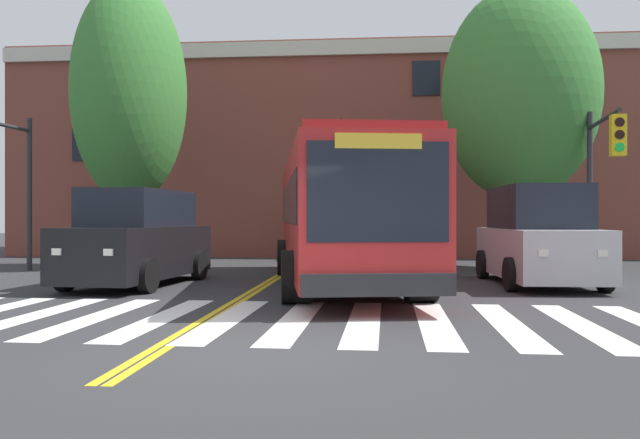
% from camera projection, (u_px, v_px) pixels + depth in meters
% --- Properties ---
extents(ground_plane, '(120.00, 120.00, 0.00)m').
position_uv_depth(ground_plane, '(264.00, 351.00, 7.54)').
color(ground_plane, '#303033').
extents(crosswalk, '(14.69, 4.64, 0.01)m').
position_uv_depth(crosswalk, '(329.00, 321.00, 9.75)').
color(crosswalk, white).
rests_on(crosswalk, ground).
extents(lane_line_yellow_inner, '(0.12, 36.00, 0.01)m').
position_uv_depth(lane_line_yellow_inner, '(302.00, 261.00, 23.87)').
color(lane_line_yellow_inner, gold).
rests_on(lane_line_yellow_inner, ground).
extents(lane_line_yellow_outer, '(0.12, 36.00, 0.01)m').
position_uv_depth(lane_line_yellow_outer, '(306.00, 261.00, 23.86)').
color(lane_line_yellow_outer, gold).
rests_on(lane_line_yellow_outer, ground).
extents(city_bus, '(4.30, 11.51, 3.19)m').
position_uv_depth(city_bus, '(339.00, 213.00, 15.29)').
color(city_bus, '#B22323').
rests_on(city_bus, ground).
extents(car_black_near_lane, '(2.48, 5.07, 2.29)m').
position_uv_depth(car_black_near_lane, '(138.00, 240.00, 15.04)').
color(car_black_near_lane, black).
rests_on(car_black_near_lane, ground).
extents(car_silver_far_lane, '(2.35, 4.99, 2.39)m').
position_uv_depth(car_silver_far_lane, '(537.00, 238.00, 15.16)').
color(car_silver_far_lane, '#B7BABF').
rests_on(car_silver_far_lane, ground).
extents(car_red_behind_bus, '(2.30, 4.42, 1.78)m').
position_uv_depth(car_red_behind_bus, '(333.00, 239.00, 24.51)').
color(car_red_behind_bus, '#AD1E1E').
rests_on(car_red_behind_bus, ground).
extents(traffic_light_near_corner, '(0.58, 3.17, 4.68)m').
position_uv_depth(traffic_light_near_corner, '(602.00, 162.00, 16.59)').
color(traffic_light_near_corner, '#28282D').
rests_on(traffic_light_near_corner, ground).
extents(traffic_light_far_corner, '(0.49, 2.87, 4.73)m').
position_uv_depth(traffic_light_far_corner, '(3.00, 165.00, 18.14)').
color(traffic_light_far_corner, '#28282D').
rests_on(traffic_light_far_corner, ground).
extents(traffic_light_overhead, '(0.66, 3.61, 4.59)m').
position_uv_depth(traffic_light_overhead, '(352.00, 168.00, 18.24)').
color(traffic_light_overhead, '#28282D').
rests_on(traffic_light_overhead, ground).
extents(street_tree_curbside_large, '(6.74, 6.76, 9.02)m').
position_uv_depth(street_tree_curbside_large, '(520.00, 94.00, 19.85)').
color(street_tree_curbside_large, brown).
rests_on(street_tree_curbside_large, ground).
extents(street_tree_curbside_small, '(4.46, 4.75, 9.48)m').
position_uv_depth(street_tree_curbside_small, '(130.00, 92.00, 20.54)').
color(street_tree_curbside_small, '#4C3D2D').
rests_on(street_tree_curbside_small, ground).
extents(building_facade, '(35.61, 9.96, 8.97)m').
position_uv_depth(building_facade, '(417.00, 159.00, 29.97)').
color(building_facade, brown).
rests_on(building_facade, ground).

